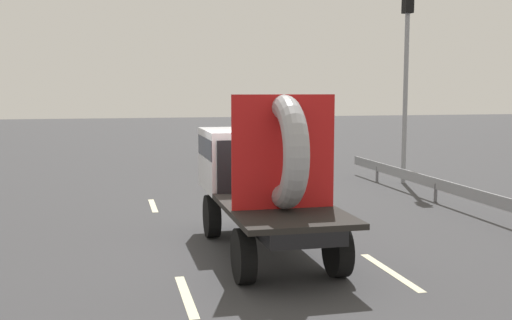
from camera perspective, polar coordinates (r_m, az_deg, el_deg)
The scene contains 9 objects.
ground_plane at distance 12.91m, azimuth -0.90°, elevation -8.34°, with size 120.00×120.00×0.00m, color #38383A.
flatbed_truck at distance 13.05m, azimuth 0.27°, elevation -0.99°, with size 2.02×5.50×3.22m.
distant_sedan at distance 27.62m, azimuth 1.14°, elevation 1.15°, with size 1.76×4.10×1.34m.
traffic_light at distance 22.44m, azimuth 13.61°, elevation 9.01°, with size 0.42×0.36×6.79m.
guardrail at distance 17.25m, azimuth 19.49°, elevation -3.12°, with size 0.10×16.54×0.71m.
lane_dash_left_near at distance 10.30m, azimuth -6.40°, elevation -12.25°, with size 2.11×0.16×0.01m, color beige.
lane_dash_left_far at distance 18.02m, azimuth -9.40°, elevation -4.14°, with size 2.01×0.16×0.01m, color beige.
lane_dash_right_near at distance 11.77m, azimuth 12.20°, elevation -9.95°, with size 2.42×0.16×0.01m, color beige.
lane_dash_right_far at distance 18.87m, azimuth 2.10°, elevation -3.57°, with size 2.24×0.16×0.01m, color beige.
Camera 1 is at (-2.64, -12.19, 3.31)m, focal length 43.71 mm.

